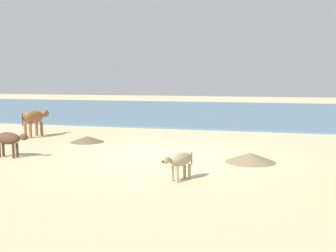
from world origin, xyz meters
TOP-DOWN VIEW (x-y plane):
  - ground at (0.00, 0.00)m, footprint 80.00×80.00m
  - sea_water at (0.00, 16.03)m, footprint 60.00×20.00m
  - calf_near_dark at (-4.06, -1.30)m, footprint 1.10×0.32m
  - calf_far_dun at (1.20, -2.59)m, footprint 0.62×0.88m
  - cow_second_adult_brown at (-5.72, 2.45)m, footprint 0.55×1.55m
  - debris_pile_0 at (-3.18, 1.77)m, footprint 1.50×1.50m
  - debris_pile_1 at (2.57, -0.21)m, footprint 1.61×1.61m

SIDE VIEW (x-z plane):
  - ground at x=0.00m, z-range 0.00..0.00m
  - sea_water at x=0.00m, z-range 0.00..0.08m
  - debris_pile_0 at x=-3.18m, z-range 0.00..0.21m
  - debris_pile_1 at x=2.57m, z-range 0.00..0.25m
  - calf_far_dun at x=1.20m, z-range 0.13..0.75m
  - calf_near_dark at x=-4.06m, z-range 0.16..0.87m
  - cow_second_adult_brown at x=-5.72m, z-range 0.22..1.22m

